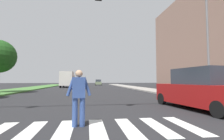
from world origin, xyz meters
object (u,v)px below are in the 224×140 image
at_px(pedestrian_performer, 79,95).
at_px(sedan_distant, 81,83).
at_px(suv_crossing, 200,90).
at_px(street_lamp_right, 206,33).
at_px(sedan_midblock, 78,84).
at_px(sedan_far_horizon, 98,83).
at_px(truck_box_delivery, 67,79).

distance_m(pedestrian_performer, sedan_distant, 32.43).
relative_size(pedestrian_performer, sedan_distant, 0.38).
relative_size(suv_crossing, sedan_distant, 1.08).
height_order(pedestrian_performer, suv_crossing, suv_crossing).
xyz_separation_m(street_lamp_right, suv_crossing, (-2.54, -2.63, -3.66)).
height_order(suv_crossing, sedan_distant, suv_crossing).
relative_size(sedan_midblock, sedan_far_horizon, 0.98).
bearing_deg(pedestrian_performer, suv_crossing, 21.84).
xyz_separation_m(sedan_midblock, truck_box_delivery, (-2.48, 6.45, 0.83)).
distance_m(sedan_distant, truck_box_delivery, 4.17).
distance_m(sedan_distant, sedan_far_horizon, 12.58).
bearing_deg(pedestrian_performer, sedan_distant, 92.02).
distance_m(pedestrian_performer, suv_crossing, 6.06).
height_order(sedan_midblock, sedan_far_horizon, sedan_midblock).
height_order(pedestrian_performer, sedan_far_horizon, pedestrian_performer).
bearing_deg(street_lamp_right, sedan_far_horizon, 97.02).
bearing_deg(sedan_far_horizon, pedestrian_performer, -94.32).
xyz_separation_m(pedestrian_performer, truck_box_delivery, (-3.79, 29.30, 0.70)).
relative_size(suv_crossing, sedan_midblock, 1.19).
height_order(street_lamp_right, truck_box_delivery, street_lamp_right).
xyz_separation_m(pedestrian_performer, sedan_far_horizon, (3.33, 44.17, -0.17)).
relative_size(street_lamp_right, truck_box_delivery, 1.21).
bearing_deg(sedan_distant, pedestrian_performer, -87.98).
bearing_deg(sedan_midblock, suv_crossing, -71.39).
bearing_deg(pedestrian_performer, sedan_midblock, 93.27).
xyz_separation_m(street_lamp_right, pedestrian_performer, (-8.17, -4.89, -3.66)).
distance_m(pedestrian_performer, sedan_midblock, 22.89).
distance_m(street_lamp_right, sedan_midblock, 20.66).
height_order(sedan_distant, sedan_far_horizon, sedan_distant).
bearing_deg(pedestrian_performer, truck_box_delivery, 97.37).
bearing_deg(suv_crossing, pedestrian_performer, -158.16).
bearing_deg(truck_box_delivery, sedan_distant, 49.54).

